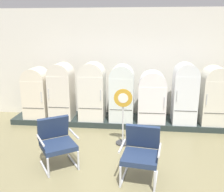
{
  "coord_description": "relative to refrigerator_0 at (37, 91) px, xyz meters",
  "views": [
    {
      "loc": [
        0.47,
        -3.76,
        2.6
      ],
      "look_at": [
        -0.26,
        2.75,
        0.85
      ],
      "focal_mm": 41.3,
      "sensor_mm": 36.0,
      "label": 1
    }
  ],
  "objects": [
    {
      "name": "display_plinth",
      "position": [
        2.39,
        0.12,
        -0.81
      ],
      "size": [
        6.11,
        0.95,
        0.15
      ],
      "primitive_type": "cube",
      "color": "#26312F",
      "rests_on": "ground"
    },
    {
      "name": "ground",
      "position": [
        2.39,
        -2.9,
        -0.91
      ],
      "size": [
        12.0,
        10.0,
        0.05
      ],
      "primitive_type": "cube",
      "color": "#7F7751"
    },
    {
      "name": "refrigerator_2",
      "position": [
        1.57,
        -0.01,
        0.09
      ],
      "size": [
        0.68,
        0.64,
        1.56
      ],
      "color": "silver",
      "rests_on": "display_plinth"
    },
    {
      "name": "sign_stand",
      "position": [
        2.49,
        -1.2,
        -0.29
      ],
      "size": [
        0.41,
        0.32,
        1.31
      ],
      "color": "#2D2D30",
      "rests_on": "ground"
    },
    {
      "name": "refrigerator_0",
      "position": [
        0.0,
        0.0,
        0.0
      ],
      "size": [
        0.64,
        0.66,
        1.39
      ],
      "color": "beige",
      "rests_on": "display_plinth"
    },
    {
      "name": "refrigerator_1",
      "position": [
        0.71,
        -0.0,
        0.08
      ],
      "size": [
        0.62,
        0.65,
        1.53
      ],
      "color": "silver",
      "rests_on": "display_plinth"
    },
    {
      "name": "refrigerator_6",
      "position": [
        4.77,
        0.03,
        0.06
      ],
      "size": [
        0.65,
        0.71,
        1.5
      ],
      "color": "silver",
      "rests_on": "display_plinth"
    },
    {
      "name": "refrigerator_4",
      "position": [
        3.18,
        -0.0,
        -0.03
      ],
      "size": [
        0.72,
        0.65,
        1.36
      ],
      "color": "white",
      "rests_on": "display_plinth"
    },
    {
      "name": "refrigerator_5",
      "position": [
        4.02,
        -0.0,
        0.11
      ],
      "size": [
        0.6,
        0.65,
        1.59
      ],
      "color": "white",
      "rests_on": "display_plinth"
    },
    {
      "name": "armchair_right",
      "position": [
        2.9,
        -2.52,
        -0.38
      ],
      "size": [
        0.74,
        0.77,
        0.92
      ],
      "color": "silver",
      "rests_on": "ground"
    },
    {
      "name": "armchair_left",
      "position": [
        1.29,
        -2.25,
        -0.38
      ],
      "size": [
        0.89,
        0.92,
        0.92
      ],
      "color": "silver",
      "rests_on": "ground"
    },
    {
      "name": "refrigerator_3",
      "position": [
        2.37,
        -0.02,
        0.07
      ],
      "size": [
        0.64,
        0.62,
        1.51
      ],
      "color": "silver",
      "rests_on": "display_plinth"
    },
    {
      "name": "back_wall",
      "position": [
        2.39,
        0.76,
        0.7
      ],
      "size": [
        11.76,
        0.12,
        3.13
      ],
      "color": "silver",
      "rests_on": "ground"
    }
  ]
}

